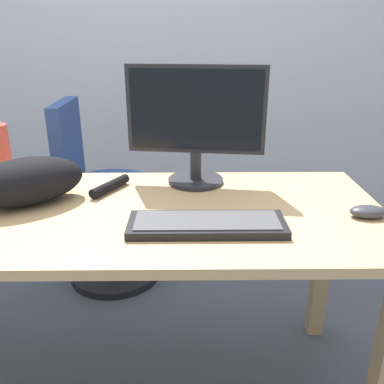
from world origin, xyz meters
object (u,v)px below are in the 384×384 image
at_px(monitor, 196,121).
at_px(keyboard, 207,224).
at_px(office_chair, 101,206).
at_px(cat, 18,181).
at_px(computer_mouse, 368,212).

xyz_separation_m(monitor, keyboard, (0.02, -0.37, -0.21)).
distance_m(office_chair, monitor, 0.88).
relative_size(cat, computer_mouse, 4.86).
distance_m(monitor, keyboard, 0.43).
bearing_deg(office_chair, keyboard, -60.90).
bearing_deg(monitor, computer_mouse, -30.95).
height_order(monitor, keyboard, monitor).
bearing_deg(cat, monitor, 19.91).
bearing_deg(computer_mouse, office_chair, 140.05).
xyz_separation_m(office_chair, cat, (-0.09, -0.72, 0.40)).
bearing_deg(office_chair, computer_mouse, -39.95).
xyz_separation_m(office_chair, keyboard, (0.50, -0.89, 0.33)).
xyz_separation_m(monitor, cat, (-0.56, -0.20, -0.15)).
height_order(keyboard, computer_mouse, computer_mouse).
relative_size(keyboard, cat, 0.82).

